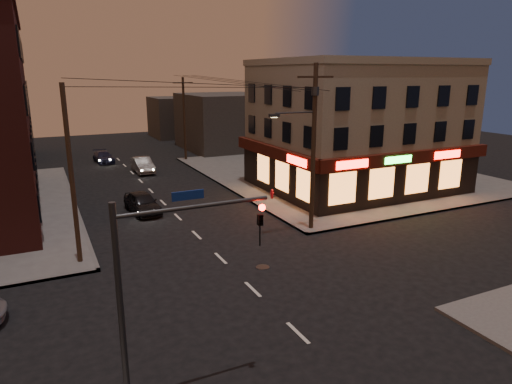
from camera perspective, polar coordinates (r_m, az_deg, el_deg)
ground at (r=21.28m, az=-0.40°, el=-12.08°), size 120.00×120.00×0.00m
sidewalk_ne at (r=45.63m, az=9.86°, el=2.42°), size 24.00×28.00×0.15m
pizza_building at (r=39.16m, az=12.46°, el=8.12°), size 15.85×12.85×10.50m
bg_building_ne_a at (r=59.76m, az=-3.94°, el=8.79°), size 10.00×12.00×7.00m
bg_building_ne_b at (r=72.35m, az=-9.63°, el=9.24°), size 8.00×8.00×6.00m
utility_pole_main at (r=27.60m, az=7.02°, el=6.61°), size 4.20×0.44×10.00m
utility_pole_far at (r=51.63m, az=-8.95°, el=9.01°), size 0.26×0.26×9.00m
utility_pole_west at (r=24.22m, az=-22.07°, el=1.85°), size 0.24×0.24×9.00m
traffic_signal at (r=13.03m, az=-12.26°, el=-10.25°), size 4.49×0.32×6.47m
sedan_near at (r=33.06m, az=-14.02°, el=-1.28°), size 2.18×4.52×1.49m
sedan_mid at (r=46.62m, az=-13.99°, el=3.30°), size 1.63×4.54×1.49m
sedan_far at (r=53.03m, az=-18.52°, el=4.17°), size 2.02×4.35×1.23m
fire_hydrant at (r=35.28m, az=2.00°, el=-0.17°), size 0.33×0.33×0.73m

